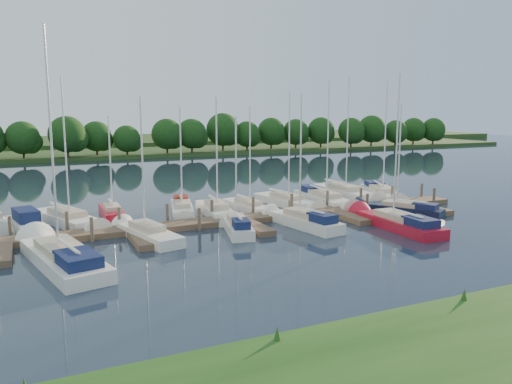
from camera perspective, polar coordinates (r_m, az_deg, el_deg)
name	(u,v)px	position (r m, az deg, el deg)	size (l,w,h in m)	color
ground	(290,248)	(30.72, 3.96, -6.45)	(260.00, 260.00, 0.00)	#1A2434
dock	(243,221)	(37.05, -1.48, -3.36)	(40.00, 6.00, 0.40)	brown
mooring_pilings	(237,213)	(37.97, -2.15, -2.43)	(38.24, 2.84, 2.00)	#473D33
far_shore	(107,151)	(102.21, -16.72, 4.47)	(180.00, 30.00, 0.60)	#1E3C17
distant_hill	(91,142)	(126.93, -18.35, 5.46)	(220.00, 40.00, 1.40)	#385324
treeline	(93,136)	(88.33, -18.09, 6.09)	(144.16, 10.23, 8.11)	#38281C
motorboat	(27,225)	(38.50, -24.67, -3.47)	(2.70, 6.03, 1.88)	white
sailboat_n_2	(68,221)	(39.32, -20.66, -3.11)	(4.64, 8.64, 11.10)	white
sailboat_n_3	(112,214)	(40.97, -16.10, -2.39)	(1.67, 6.37, 8.24)	#B11024
sailboat_n_4	(182,209)	(41.22, -8.45, -1.98)	(2.96, 7.00, 8.93)	white
sailboat_n_5	(217,212)	(39.90, -4.52, -2.34)	(2.40, 7.65, 9.81)	white
sailboat_n_6	(249,208)	(41.70, -0.84, -1.82)	(2.30, 7.01, 8.89)	white
sailboat_n_7	(287,202)	(44.20, 3.56, -1.19)	(3.07, 8.17, 10.24)	white
sailboat_n_8	(324,200)	(45.35, 7.77, -0.91)	(2.43, 8.87, 11.27)	white
sailboat_n_9	(344,194)	(49.15, 10.02, -0.23)	(2.87, 9.36, 11.84)	white
sailboat_n_10	(382,194)	(49.91, 14.15, -0.19)	(4.82, 8.93, 11.36)	white
sailboat_s_0	(62,259)	(29.46, -21.34, -7.12)	(4.34, 10.59, 13.22)	white
sailboat_s_1	(147,235)	(33.53, -12.37, -4.81)	(3.20, 7.52, 9.61)	white
sailboat_s_2	(237,227)	(34.57, -2.16, -4.06)	(2.73, 6.37, 8.34)	white
sailboat_s_3	(304,222)	(36.23, 5.45, -3.46)	(2.80, 7.70, 9.93)	white
sailboat_s_4	(397,224)	(37.01, 15.82, -3.53)	(2.39, 8.85, 11.25)	#B11024
sailboat_s_5	(401,210)	(42.33, 16.26, -1.97)	(4.58, 6.91, 9.20)	#0F1A32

